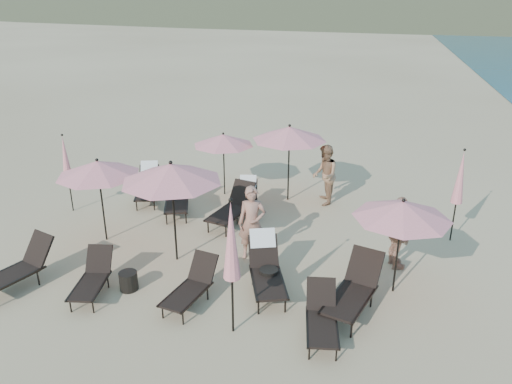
% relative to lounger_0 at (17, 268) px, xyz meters
% --- Properties ---
extents(ground, '(800.00, 800.00, 0.00)m').
position_rel_lounger_0_xyz_m(ground, '(5.13, 0.48, -0.48)').
color(ground, '#D6BA8C').
rests_on(ground, ground).
extents(lounger_0, '(1.23, 1.89, 1.02)m').
position_rel_lounger_0_xyz_m(lounger_0, '(0.00, 0.00, 0.00)').
color(lounger_0, black).
rests_on(lounger_0, ground).
extents(lounger_1, '(0.81, 1.56, 0.85)m').
position_rel_lounger_0_xyz_m(lounger_1, '(1.72, 0.14, -0.08)').
color(lounger_1, black).
rests_on(lounger_1, ground).
extents(lounger_2, '(0.89, 1.61, 0.88)m').
position_rel_lounger_0_xyz_m(lounger_2, '(3.90, 0.30, -0.07)').
color(lounger_2, black).
rests_on(lounger_2, ground).
extents(lounger_3, '(1.21, 1.91, 1.12)m').
position_rel_lounger_0_xyz_m(lounger_3, '(5.29, 1.17, 0.06)').
color(lounger_3, black).
rests_on(lounger_3, ground).
extents(lounger_4, '(0.79, 1.58, 0.87)m').
position_rel_lounger_0_xyz_m(lounger_4, '(6.64, -0.15, -0.07)').
color(lounger_4, black).
rests_on(lounger_4, ground).
extents(lounger_5, '(1.22, 1.96, 1.06)m').
position_rel_lounger_0_xyz_m(lounger_5, '(7.19, 0.80, 0.02)').
color(lounger_5, black).
rests_on(lounger_5, ground).
extents(lounger_6, '(1.09, 1.80, 1.06)m').
position_rel_lounger_0_xyz_m(lounger_6, '(0.67, 5.29, 0.03)').
color(lounger_6, black).
rests_on(lounger_6, ground).
extents(lounger_7, '(1.18, 1.84, 0.99)m').
position_rel_lounger_0_xyz_m(lounger_7, '(1.90, 4.56, -0.01)').
color(lounger_7, black).
rests_on(lounger_7, ground).
extents(lounger_8, '(1.10, 1.90, 1.03)m').
position_rel_lounger_0_xyz_m(lounger_8, '(3.68, 4.23, 0.00)').
color(lounger_8, black).
rests_on(lounger_8, ground).
extents(lounger_9, '(0.84, 1.63, 0.97)m').
position_rel_lounger_0_xyz_m(lounger_9, '(3.91, 4.98, -0.01)').
color(lounger_9, black).
rests_on(lounger_9, ground).
extents(umbrella_open_0, '(2.08, 2.08, 2.24)m').
position_rel_lounger_0_xyz_m(umbrella_open_0, '(0.72, 2.50, 1.51)').
color(umbrella_open_0, black).
rests_on(umbrella_open_0, ground).
extents(umbrella_open_1, '(2.35, 2.35, 2.53)m').
position_rel_lounger_0_xyz_m(umbrella_open_1, '(2.91, 1.93, 1.76)').
color(umbrella_open_1, black).
rests_on(umbrella_open_1, ground).
extents(umbrella_open_2, '(2.03, 2.03, 2.18)m').
position_rel_lounger_0_xyz_m(umbrella_open_2, '(8.01, 1.70, 1.45)').
color(umbrella_open_2, black).
rests_on(umbrella_open_2, ground).
extents(umbrella_open_3, '(1.90, 1.90, 2.04)m').
position_rel_lounger_0_xyz_m(umbrella_open_3, '(2.85, 6.24, 1.33)').
color(umbrella_open_3, black).
rests_on(umbrella_open_3, ground).
extents(umbrella_open_4, '(2.25, 2.25, 2.42)m').
position_rel_lounger_0_xyz_m(umbrella_open_4, '(4.91, 6.25, 1.66)').
color(umbrella_open_4, black).
rests_on(umbrella_open_4, ground).
extents(umbrella_closed_0, '(0.32, 0.32, 2.77)m').
position_rel_lounger_0_xyz_m(umbrella_closed_0, '(4.99, -0.42, 1.45)').
color(umbrella_closed_0, black).
rests_on(umbrella_closed_0, ground).
extents(umbrella_closed_1, '(0.29, 0.29, 2.51)m').
position_rel_lounger_0_xyz_m(umbrella_closed_1, '(9.52, 4.50, 1.27)').
color(umbrella_closed_1, black).
rests_on(umbrella_closed_1, ground).
extents(umbrella_closed_2, '(0.28, 0.28, 2.35)m').
position_rel_lounger_0_xyz_m(umbrella_closed_2, '(-1.18, 3.97, 1.16)').
color(umbrella_closed_2, black).
rests_on(umbrella_closed_2, ground).
extents(side_table_0, '(0.40, 0.40, 0.42)m').
position_rel_lounger_0_xyz_m(side_table_0, '(2.38, 0.46, -0.27)').
color(side_table_0, black).
rests_on(side_table_0, ground).
extents(side_table_1, '(0.41, 0.41, 0.48)m').
position_rel_lounger_0_xyz_m(side_table_1, '(5.35, 1.19, -0.24)').
color(side_table_1, black).
rests_on(side_table_1, ground).
extents(beachgoer_a, '(0.74, 0.55, 1.84)m').
position_rel_lounger_0_xyz_m(beachgoer_a, '(4.67, 2.47, 0.44)').
color(beachgoer_a, '#A86F5B').
rests_on(beachgoer_a, ground).
extents(beachgoer_b, '(0.85, 1.01, 1.84)m').
position_rel_lounger_0_xyz_m(beachgoer_b, '(6.02, 6.21, 0.45)').
color(beachgoer_b, '#AC7B58').
rests_on(beachgoer_b, ground).
extents(beachgoer_c, '(0.74, 1.12, 1.77)m').
position_rel_lounger_0_xyz_m(beachgoer_c, '(8.06, 2.79, 0.41)').
color(beachgoer_c, tan).
rests_on(beachgoer_c, ground).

